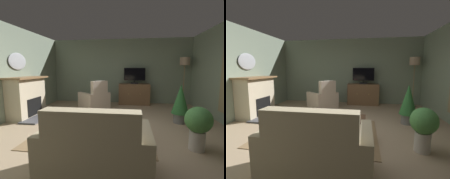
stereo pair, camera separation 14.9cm
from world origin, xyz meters
TOP-DOWN VIEW (x-y plane):
  - ground_plane at (0.00, 0.00)m, footprint 6.44×7.54m
  - wall_back at (0.00, 3.52)m, footprint 6.44×0.10m
  - rug_central at (-0.32, 0.07)m, footprint 2.58×1.99m
  - fireplace at (-2.65, 1.04)m, footprint 0.96×1.41m
  - wall_mirror_oval at (-2.89, 1.04)m, footprint 0.06×0.73m
  - tv_cabinet at (0.62, 3.17)m, footprint 1.25×0.54m
  - television at (0.62, 3.12)m, footprint 0.86×0.20m
  - coffee_table at (0.14, -0.21)m, footprint 1.15×0.55m
  - tv_remote at (0.36, -0.27)m, footprint 0.17×0.13m
  - folded_newspaper at (0.11, -0.25)m, footprint 0.31×0.24m
  - sofa_floral at (0.07, -1.40)m, footprint 1.43×0.85m
  - armchair_angled_to_table at (-0.83, 2.26)m, footprint 1.24×1.24m
  - potted_plant_leafy_by_curtain at (1.71, -0.46)m, footprint 0.46×0.46m
  - potted_plant_small_fern_corner at (1.82, 1.01)m, footprint 0.45×0.45m
  - cat at (-1.45, 1.38)m, footprint 0.62×0.32m
  - floor_lamp at (2.51, 3.05)m, footprint 0.37×0.37m

SIDE VIEW (x-z plane):
  - ground_plane at x=0.00m, z-range -0.04..0.00m
  - rug_central at x=-0.32m, z-range 0.00..0.01m
  - cat at x=-1.45m, z-range -0.01..0.19m
  - armchair_angled_to_table at x=-0.83m, z-range -0.21..0.85m
  - sofa_floral at x=0.07m, z-range -0.16..0.84m
  - tv_cabinet at x=0.62m, z-range -0.02..0.83m
  - coffee_table at x=0.14m, z-range 0.19..0.67m
  - potted_plant_leafy_by_curtain at x=1.71m, z-range 0.09..0.88m
  - folded_newspaper at x=0.11m, z-range 0.48..0.49m
  - tv_remote at x=0.36m, z-range 0.48..0.50m
  - potted_plant_small_fern_corner at x=1.82m, z-range 0.06..1.12m
  - fireplace at x=-2.65m, z-range -0.02..1.20m
  - television at x=0.62m, z-range 0.88..1.53m
  - wall_back at x=0.00m, z-range 0.00..2.72m
  - floor_lamp at x=2.51m, z-range 0.63..2.53m
  - wall_mirror_oval at x=-2.89m, z-range 1.43..1.94m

